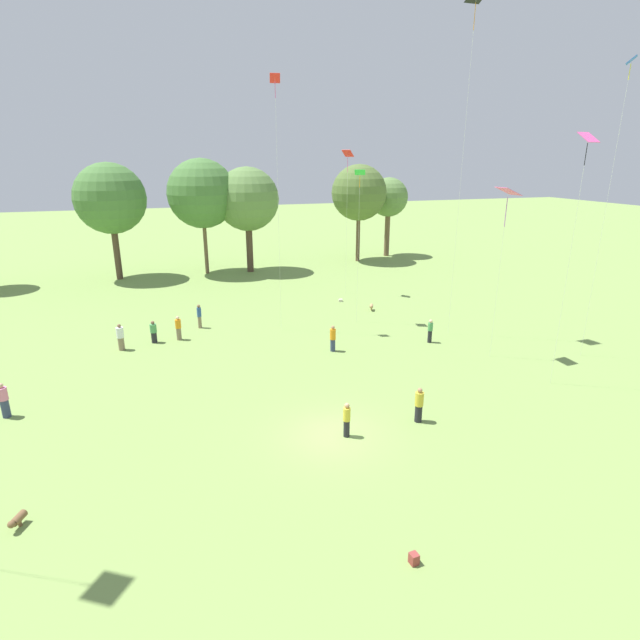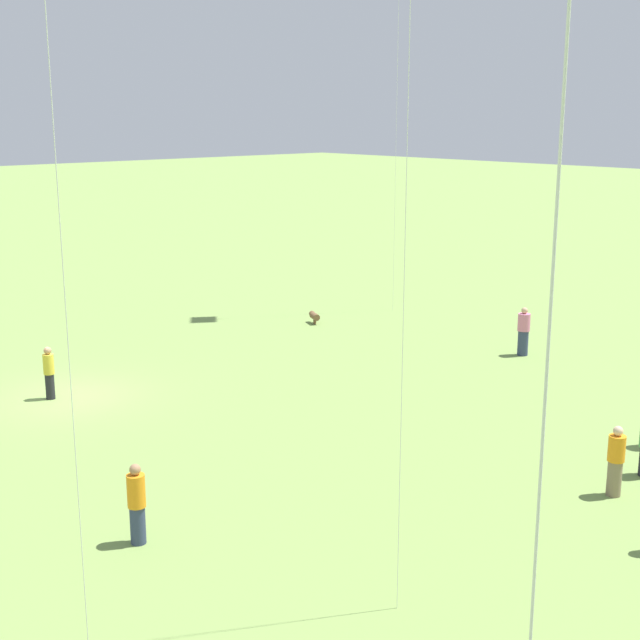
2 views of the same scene
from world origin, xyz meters
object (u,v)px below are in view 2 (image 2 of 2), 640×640
Objects in this scene: person_3 at (137,504)px; dog_1 at (314,316)px; person_1 at (523,332)px; person_0 at (49,373)px; person_6 at (616,461)px.

person_3 is 2.27× the size of dog_1.
dog_1 is (-16.13, -12.45, -0.57)m from person_3.
person_0 is at bearing 19.83° from person_1.
dog_1 is (-13.11, -2.06, -0.54)m from person_0.
person_1 is at bearing -131.86° from person_3.
person_1 is at bearing -62.26° from person_6.
person_0 is at bearing 5.37° from person_6.
person_1 reaches higher than person_0.
person_1 is 18.83m from person_3.
person_6 is (-9.68, 5.51, -0.03)m from person_3.
person_3 is (18.53, 3.37, -0.01)m from person_1.
person_0 is 0.93× the size of person_1.
dog_1 is (2.40, -9.08, -0.58)m from person_1.
person_3 is at bearing 54.49° from person_1.
person_6 is 2.21× the size of dog_1.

